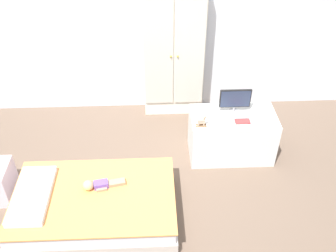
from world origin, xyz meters
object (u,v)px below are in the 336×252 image
(doll, at_px, (96,185))
(rocking_horse_toy, at_px, (202,121))
(wardrobe, at_px, (174,51))
(tv_monitor, at_px, (235,99))
(tv_stand, at_px, (231,135))
(book_red, at_px, (242,121))
(bed, at_px, (95,206))

(doll, relative_size, rocking_horse_toy, 2.94)
(wardrobe, bearing_deg, tv_monitor, -52.66)
(tv_monitor, bearing_deg, tv_stand, -98.12)
(book_red, bearing_deg, wardrobe, 123.87)
(bed, distance_m, book_red, 1.70)
(book_red, bearing_deg, doll, -156.72)
(rocking_horse_toy, bearing_deg, tv_monitor, 32.88)
(wardrobe, distance_m, rocking_horse_toy, 1.09)
(rocking_horse_toy, xyz_separation_m, book_red, (0.43, 0.05, -0.06))
(bed, distance_m, wardrobe, 2.02)
(bed, distance_m, tv_stand, 1.65)
(doll, bearing_deg, tv_stand, 27.91)
(tv_monitor, bearing_deg, wardrobe, 127.34)
(bed, relative_size, doll, 3.83)
(doll, bearing_deg, rocking_horse_toy, 29.32)
(tv_monitor, xyz_separation_m, rocking_horse_toy, (-0.37, -0.24, -0.09))
(bed, relative_size, rocking_horse_toy, 11.28)
(bed, height_order, tv_stand, tv_stand)
(tv_stand, relative_size, tv_monitor, 2.76)
(tv_monitor, distance_m, rocking_horse_toy, 0.45)
(tv_monitor, bearing_deg, rocking_horse_toy, -147.12)
(doll, bearing_deg, bed, -102.46)
(tv_monitor, xyz_separation_m, book_red, (0.06, -0.19, -0.15))
(book_red, bearing_deg, rocking_horse_toy, -173.72)
(tv_stand, distance_m, book_red, 0.30)
(book_red, bearing_deg, tv_monitor, 106.35)
(rocking_horse_toy, bearing_deg, bed, -147.54)
(tv_monitor, bearing_deg, book_red, -73.65)
(tv_stand, relative_size, book_red, 5.89)
(doll, height_order, tv_monitor, tv_monitor)
(bed, bearing_deg, tv_stand, 30.35)
(wardrobe, relative_size, tv_monitor, 5.12)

